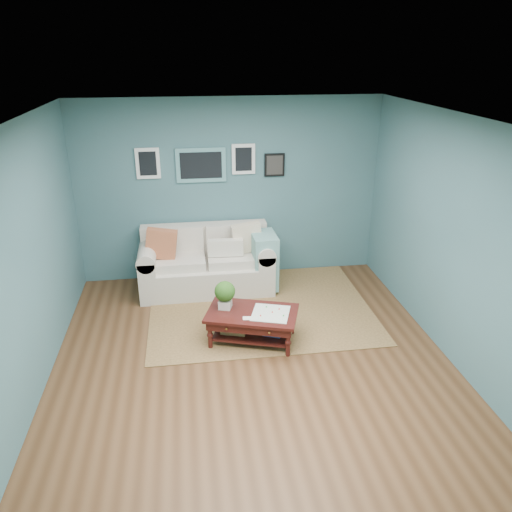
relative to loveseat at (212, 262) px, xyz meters
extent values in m
plane|color=brown|center=(0.33, -2.03, -0.41)|extent=(5.00, 5.00, 0.00)
plane|color=white|center=(0.33, -2.03, 2.29)|extent=(5.00, 5.00, 0.00)
cube|color=#3B5F64|center=(0.33, 0.47, 0.94)|extent=(4.50, 0.02, 2.70)
cube|color=#3B5F64|center=(0.33, -4.53, 0.94)|extent=(4.50, 0.02, 2.70)
cube|color=#3B5F64|center=(-1.92, -2.03, 0.94)|extent=(0.02, 5.00, 2.70)
cube|color=#3B5F64|center=(2.58, -2.03, 0.94)|extent=(0.02, 5.00, 2.70)
cube|color=#599396|center=(-0.09, 0.45, 1.34)|extent=(0.72, 0.03, 0.50)
cube|color=black|center=(-0.09, 0.43, 1.34)|extent=(0.60, 0.01, 0.38)
cube|color=white|center=(-0.84, 0.45, 1.39)|extent=(0.34, 0.03, 0.44)
cube|color=white|center=(0.53, 0.45, 1.41)|extent=(0.34, 0.03, 0.44)
cube|color=black|center=(0.99, 0.45, 1.31)|extent=(0.30, 0.03, 0.34)
cube|color=brown|center=(0.60, -0.74, -0.40)|extent=(2.99, 2.39, 0.01)
cube|color=beige|center=(-0.09, -0.04, -0.20)|extent=(1.42, 0.88, 0.42)
cube|color=beige|center=(-0.09, 0.30, 0.25)|extent=(1.86, 0.22, 0.48)
cube|color=beige|center=(-0.92, -0.04, -0.10)|extent=(0.24, 0.88, 0.62)
cube|color=beige|center=(0.75, -0.04, -0.10)|extent=(0.24, 0.88, 0.62)
cylinder|color=beige|center=(-0.92, -0.04, 0.21)|extent=(0.26, 0.88, 0.26)
cylinder|color=beige|center=(0.75, -0.04, 0.21)|extent=(0.26, 0.88, 0.26)
cube|color=beige|center=(-0.47, -0.10, 0.08)|extent=(0.72, 0.56, 0.13)
cube|color=beige|center=(0.29, -0.10, 0.08)|extent=(0.72, 0.56, 0.13)
cube|color=beige|center=(-0.47, 0.18, 0.32)|extent=(0.72, 0.12, 0.36)
cube|color=beige|center=(0.29, 0.18, 0.32)|extent=(0.72, 0.12, 0.36)
cube|color=#B7472F|center=(-0.71, -0.09, 0.36)|extent=(0.48, 0.17, 0.48)
cube|color=silver|center=(0.51, -0.02, 0.36)|extent=(0.47, 0.18, 0.46)
cube|color=beige|center=(0.19, -0.14, 0.27)|extent=(0.50, 0.12, 0.24)
cube|color=#75B2A4|center=(0.75, -0.16, 0.05)|extent=(0.34, 0.55, 0.80)
cube|color=black|center=(0.38, -1.55, -0.03)|extent=(1.21, 0.93, 0.04)
cube|color=black|center=(0.38, -1.55, -0.10)|extent=(1.12, 0.84, 0.11)
cube|color=black|center=(0.38, -1.55, -0.31)|extent=(1.01, 0.73, 0.02)
sphere|color=gold|center=(0.05, -1.75, -0.10)|extent=(0.03, 0.03, 0.03)
sphere|color=gold|center=(0.53, -1.90, -0.10)|extent=(0.03, 0.03, 0.03)
cylinder|color=black|center=(-0.14, -1.63, -0.23)|extent=(0.05, 0.05, 0.37)
cylinder|color=black|center=(0.75, -1.92, -0.23)|extent=(0.05, 0.05, 0.37)
cylinder|color=black|center=(0.01, -1.18, -0.23)|extent=(0.05, 0.05, 0.37)
cylinder|color=black|center=(0.90, -1.46, -0.23)|extent=(0.05, 0.05, 0.37)
cube|color=silver|center=(0.07, -1.40, 0.05)|extent=(0.18, 0.18, 0.11)
sphere|color=#1D4C14|center=(0.07, -1.40, 0.22)|extent=(0.25, 0.25, 0.25)
cube|color=silver|center=(0.59, -1.62, 0.00)|extent=(0.54, 0.54, 0.01)
cube|color=#A17F4A|center=(0.17, -1.48, -0.21)|extent=(0.36, 0.30, 0.18)
cube|color=#254891|center=(0.62, -1.61, -0.25)|extent=(0.25, 0.22, 0.10)
camera|label=1|loc=(-0.33, -6.74, 2.93)|focal=35.00mm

